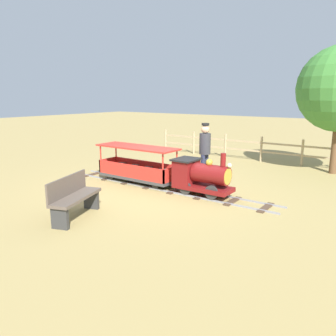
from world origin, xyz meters
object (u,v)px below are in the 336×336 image
object	(u,v)px
passenger_car	(137,168)
park_bench	(74,197)
conductor_person	(205,148)
locomotive	(200,176)

from	to	relation	value
passenger_car	park_bench	xyz separation A→B (m)	(2.70, 0.72, -0.01)
passenger_car	conductor_person	world-z (taller)	conductor_person
conductor_person	park_bench	world-z (taller)	conductor_person
conductor_person	locomotive	bearing A→B (deg)	24.40
locomotive	park_bench	world-z (taller)	locomotive
locomotive	conductor_person	distance (m)	1.26
locomotive	passenger_car	size ratio (longest dim) A/B	0.61
locomotive	park_bench	xyz separation A→B (m)	(2.70, -1.22, -0.07)
locomotive	passenger_car	distance (m)	1.94
passenger_car	conductor_person	xyz separation A→B (m)	(-1.07, 1.46, 0.53)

